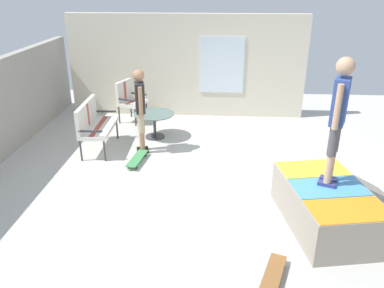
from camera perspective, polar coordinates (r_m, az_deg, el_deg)
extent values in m
cube|color=beige|center=(6.84, 0.89, -6.27)|extent=(12.00, 12.00, 0.10)
cube|color=beige|center=(9.99, -0.83, 11.47)|extent=(0.20, 6.00, 2.57)
cube|color=silver|center=(9.84, 4.46, 11.61)|extent=(0.03, 1.10, 1.40)
cube|color=gray|center=(5.94, 19.26, -8.71)|extent=(1.92, 1.35, 0.62)
cube|color=orange|center=(5.34, 22.29, -9.05)|extent=(0.74, 1.10, 0.01)
cube|color=#4C99D8|center=(5.78, 19.67, -6.05)|extent=(0.74, 1.10, 0.01)
cube|color=yellow|center=(6.25, 17.45, -3.48)|extent=(0.74, 1.10, 0.01)
cylinder|color=#B2B2B7|center=(5.60, 14.96, -6.76)|extent=(1.68, 0.35, 0.05)
cylinder|color=#38383D|center=(7.74, -12.83, -1.00)|extent=(0.04, 0.04, 0.44)
cylinder|color=#38383D|center=(8.79, -11.04, 2.13)|extent=(0.04, 0.04, 0.44)
cylinder|color=#38383D|center=(7.87, -16.15, -0.94)|extent=(0.04, 0.04, 0.44)
cylinder|color=#38383D|center=(8.90, -14.00, 2.14)|extent=(0.04, 0.04, 0.44)
cube|color=silver|center=(8.23, -13.62, 2.35)|extent=(1.27, 0.59, 0.08)
cube|color=#B74738|center=(8.21, -13.65, 2.62)|extent=(1.21, 0.14, 0.00)
cube|color=silver|center=(8.20, -15.40, 4.25)|extent=(1.25, 0.12, 0.50)
cube|color=#B74738|center=(8.20, -15.40, 4.25)|extent=(0.10, 0.09, 0.46)
cube|color=#38383D|center=(7.63, -14.86, 1.85)|extent=(0.06, 0.47, 0.04)
cube|color=#38383D|center=(8.72, -12.73, 4.75)|extent=(0.06, 0.47, 0.04)
cylinder|color=#38383D|center=(9.51, -8.39, 3.94)|extent=(0.04, 0.04, 0.44)
cylinder|color=#38383D|center=(9.94, -6.75, 4.89)|extent=(0.04, 0.04, 0.44)
cylinder|color=#38383D|center=(9.76, -10.74, 4.28)|extent=(0.04, 0.04, 0.44)
cylinder|color=#38383D|center=(10.18, -9.04, 5.20)|extent=(0.04, 0.04, 0.44)
cube|color=silver|center=(9.76, -8.82, 6.04)|extent=(0.77, 0.73, 0.08)
cube|color=#B74738|center=(9.75, -8.83, 6.27)|extent=(0.58, 0.30, 0.00)
cube|color=silver|center=(9.81, -10.09, 7.80)|extent=(0.61, 0.29, 0.50)
cube|color=#B74738|center=(9.81, -10.09, 7.80)|extent=(0.12, 0.11, 0.46)
cube|color=#38383D|center=(9.49, -9.82, 6.47)|extent=(0.20, 0.45, 0.04)
cube|color=#38383D|center=(9.95, -7.98, 7.38)|extent=(0.20, 0.45, 0.04)
cylinder|color=#38383D|center=(8.73, -5.55, 2.70)|extent=(0.06, 0.06, 0.55)
cylinder|color=#38383D|center=(8.82, -5.49, 1.12)|extent=(0.44, 0.44, 0.03)
cylinder|color=slate|center=(8.63, -5.62, 4.47)|extent=(0.90, 0.90, 0.02)
cube|color=black|center=(8.05, -7.28, -1.14)|extent=(0.17, 0.26, 0.05)
cylinder|color=#9E7051|center=(7.96, -7.36, 0.36)|extent=(0.10, 0.10, 0.41)
cylinder|color=tan|center=(7.81, -7.51, 3.11)|extent=(0.13, 0.13, 0.41)
cube|color=black|center=(8.20, -7.36, -0.66)|extent=(0.17, 0.26, 0.05)
cylinder|color=#9E7051|center=(8.11, -7.44, 0.82)|extent=(0.10, 0.10, 0.41)
cylinder|color=tan|center=(7.97, -7.59, 3.52)|extent=(0.13, 0.13, 0.41)
cube|color=#262628|center=(7.73, -7.74, 6.84)|extent=(0.35, 0.25, 0.60)
sphere|color=#9E7051|center=(7.62, -7.92, 10.06)|extent=(0.23, 0.23, 0.23)
cylinder|color=#9E7051|center=(7.55, -7.64, 6.27)|extent=(0.08, 0.08, 0.57)
cylinder|color=#9E7051|center=(7.93, -7.82, 7.10)|extent=(0.08, 0.08, 0.57)
cube|color=navy|center=(5.94, 19.58, -4.89)|extent=(0.19, 0.26, 0.05)
cylinder|color=tan|center=(5.84, 19.88, -2.83)|extent=(0.10, 0.10, 0.43)
cylinder|color=#4C4C51|center=(5.67, 20.46, 1.04)|extent=(0.13, 0.13, 0.43)
cube|color=navy|center=(5.79, 19.32, -5.62)|extent=(0.19, 0.26, 0.05)
cylinder|color=tan|center=(5.68, 19.64, -3.51)|extent=(0.10, 0.10, 0.43)
cylinder|color=#4C4C51|center=(5.52, 20.22, 0.44)|extent=(0.13, 0.13, 0.43)
cube|color=#334C99|center=(5.43, 21.11, 5.89)|extent=(0.36, 0.29, 0.63)
sphere|color=tan|center=(5.32, 21.83, 10.65)|extent=(0.24, 0.24, 0.24)
cylinder|color=tan|center=(5.63, 21.33, 6.21)|extent=(0.08, 0.08, 0.60)
cylinder|color=tan|center=(5.24, 20.80, 5.12)|extent=(0.08, 0.08, 0.60)
cube|color=#3F8C4C|center=(7.62, -8.14, -2.09)|extent=(0.82, 0.31, 0.02)
cylinder|color=#333333|center=(7.86, -6.89, -1.72)|extent=(0.06, 0.04, 0.06)
cylinder|color=#333333|center=(7.91, -7.99, -1.62)|extent=(0.06, 0.04, 0.06)
cylinder|color=#333333|center=(7.38, -8.23, -3.51)|extent=(0.06, 0.04, 0.06)
cylinder|color=#333333|center=(7.44, -9.40, -3.39)|extent=(0.06, 0.04, 0.06)
cube|color=brown|center=(4.90, 11.87, -18.55)|extent=(0.82, 0.45, 0.02)
cylinder|color=#333333|center=(5.15, 13.38, -17.29)|extent=(0.06, 0.05, 0.06)
cylinder|color=#333333|center=(5.16, 11.57, -16.95)|extent=(0.06, 0.05, 0.06)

